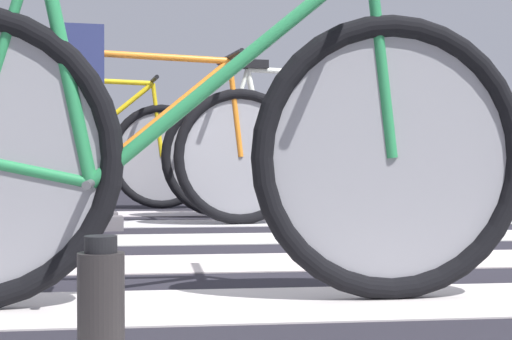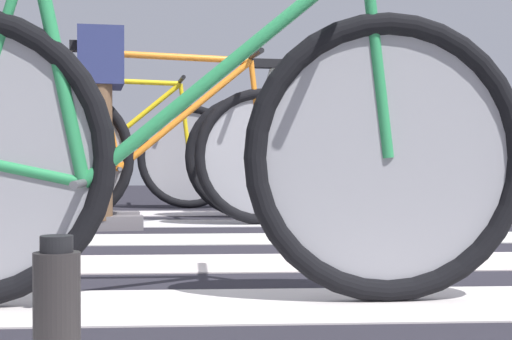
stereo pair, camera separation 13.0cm
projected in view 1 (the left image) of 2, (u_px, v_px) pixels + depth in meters
name	position (u px, v px, depth m)	size (l,w,h in m)	color
ground	(354.00, 265.00, 2.67)	(18.00, 14.00, 0.02)	black
crosswalk_markings	(346.00, 260.00, 2.70)	(5.44, 4.97, 0.00)	beige
bicycle_1_of_4	(186.00, 146.00, 1.88)	(1.74, 0.52, 0.93)	black
bicycle_2_of_4	(143.00, 151.00, 3.96)	(1.73, 0.53, 0.93)	black
cyclist_2_of_4	(80.00, 100.00, 3.88)	(0.37, 0.44, 0.99)	brown
bicycle_3_of_4	(303.00, 152.00, 4.74)	(1.73, 0.53, 0.93)	black
bicycle_4_of_4	(85.00, 152.00, 5.24)	(1.73, 0.52, 0.93)	black
cyclist_4_of_4	(37.00, 114.00, 5.16)	(0.35, 0.43, 0.99)	tan
water_bottle	(101.00, 327.00, 1.11)	(0.07, 0.07, 0.25)	#262323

